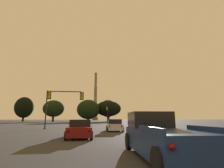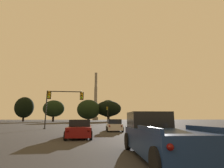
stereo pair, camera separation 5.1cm
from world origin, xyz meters
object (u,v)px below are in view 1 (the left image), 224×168
at_px(hatchback_right_lane_front, 114,126).
at_px(pickup_truck_right_lane_third, 160,136).
at_px(sedan_center_lane_second, 80,129).
at_px(traffic_light_overhead_left, 59,99).
at_px(smokestack, 95,101).
at_px(traffic_light_far_right, 107,112).

relative_size(hatchback_right_lane_front, pickup_truck_right_lane_third, 0.75).
xyz_separation_m(sedan_center_lane_second, traffic_light_overhead_left, (-4.04, 12.62, 3.75)).
bearing_deg(smokestack, traffic_light_overhead_left, -93.44).
distance_m(traffic_light_overhead_left, smokestack, 153.97).
distance_m(traffic_light_far_right, smokestack, 121.85).
bearing_deg(traffic_light_overhead_left, hatchback_right_lane_front, -36.20).
distance_m(hatchback_right_lane_front, sedan_center_lane_second, 7.87).
distance_m(pickup_truck_right_lane_third, traffic_light_overhead_left, 22.24).
bearing_deg(hatchback_right_lane_front, traffic_light_far_right, 88.56).
bearing_deg(sedan_center_lane_second, pickup_truck_right_lane_third, -65.86).
bearing_deg(smokestack, pickup_truck_right_lane_third, -90.50).
height_order(hatchback_right_lane_front, traffic_light_far_right, traffic_light_far_right).
distance_m(hatchback_right_lane_front, traffic_light_far_right, 38.04).
relative_size(sedan_center_lane_second, smokestack, 0.10).
height_order(traffic_light_far_right, smokestack, smokestack).
xyz_separation_m(pickup_truck_right_lane_third, traffic_light_overhead_left, (-7.68, 20.56, 3.61)).
bearing_deg(pickup_truck_right_lane_third, smokestack, 91.54).
height_order(pickup_truck_right_lane_third, traffic_light_overhead_left, traffic_light_overhead_left).
relative_size(sedan_center_lane_second, traffic_light_far_right, 0.84).
height_order(sedan_center_lane_second, traffic_light_far_right, traffic_light_far_right).
relative_size(hatchback_right_lane_front, sedan_center_lane_second, 0.88).
relative_size(sedan_center_lane_second, traffic_light_overhead_left, 0.82).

